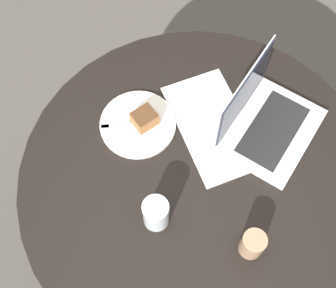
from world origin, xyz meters
TOP-DOWN VIEW (x-y plane):
  - ground_plane at (0.00, 0.00)m, footprint 12.00×12.00m
  - dining_table at (0.00, 0.00)m, footprint 1.12×1.12m
  - paper_document at (0.18, -0.04)m, footprint 0.44×0.35m
  - plate at (0.17, 0.20)m, footprint 0.25×0.25m
  - cake_slice at (0.17, 0.18)m, footprint 0.10×0.10m
  - fork at (0.16, 0.25)m, footprint 0.04×0.17m
  - coffee_glass at (-0.22, -0.14)m, footprint 0.07×0.07m
  - water_glass at (-0.14, 0.13)m, footprint 0.08×0.08m
  - laptop at (0.17, -0.20)m, footprint 0.40×0.38m

SIDE VIEW (x-z plane):
  - ground_plane at x=0.00m, z-range 0.00..0.00m
  - dining_table at x=0.00m, z-range 0.22..0.95m
  - paper_document at x=0.18m, z-range 0.73..0.73m
  - plate at x=0.17m, z-range 0.73..0.74m
  - fork at x=0.16m, z-range 0.74..0.75m
  - cake_slice at x=0.17m, z-range 0.74..0.79m
  - laptop at x=0.17m, z-range 0.65..0.89m
  - coffee_glass at x=-0.22m, z-range 0.73..0.83m
  - water_glass at x=-0.14m, z-range 0.73..0.85m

